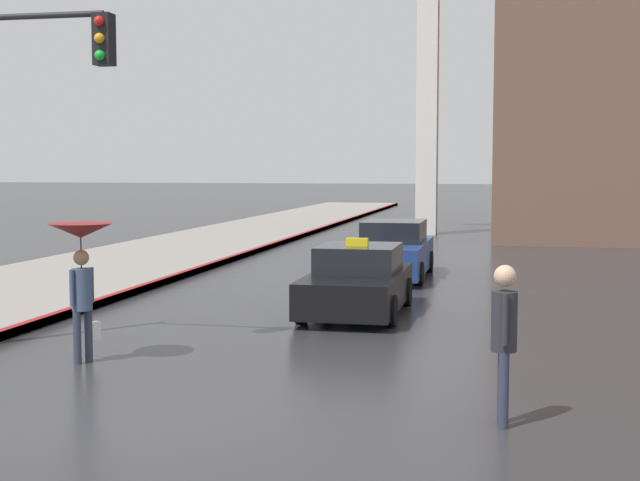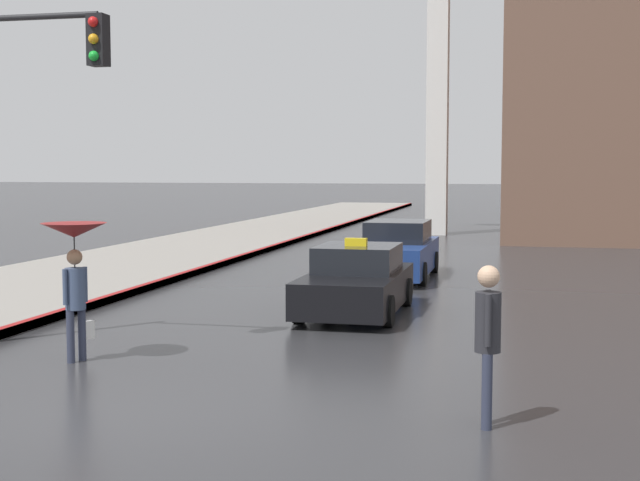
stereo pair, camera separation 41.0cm
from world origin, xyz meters
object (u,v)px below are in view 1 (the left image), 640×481
object	(u,v)px
traffic_light	(18,110)
taxi	(358,282)
sedan_red	(393,252)
pedestrian_man	(504,330)
pedestrian_with_umbrella	(81,253)

from	to	relation	value
traffic_light	taxi	bearing A→B (deg)	44.74
taxi	sedan_red	world-z (taller)	taxi
taxi	sedan_red	bearing A→B (deg)	-89.56
pedestrian_man	traffic_light	size ratio (longest dim) A/B	0.33
pedestrian_with_umbrella	traffic_light	bearing A→B (deg)	85.69
taxi	pedestrian_man	world-z (taller)	pedestrian_man
sedan_red	traffic_light	distance (m)	12.16
pedestrian_with_umbrella	pedestrian_man	world-z (taller)	pedestrian_with_umbrella
pedestrian_man	pedestrian_with_umbrella	bearing A→B (deg)	-111.33
sedan_red	traffic_light	xyz separation A→B (m)	(-4.67, -10.76, 3.18)
sedan_red	pedestrian_man	distance (m)	13.85
traffic_light	pedestrian_with_umbrella	bearing A→B (deg)	-26.27
taxi	pedestrian_with_umbrella	xyz separation A→B (m)	(-3.34, -5.36, 1.04)
pedestrian_with_umbrella	sedan_red	bearing A→B (deg)	5.93
sedan_red	pedestrian_with_umbrella	world-z (taller)	pedestrian_with_umbrella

